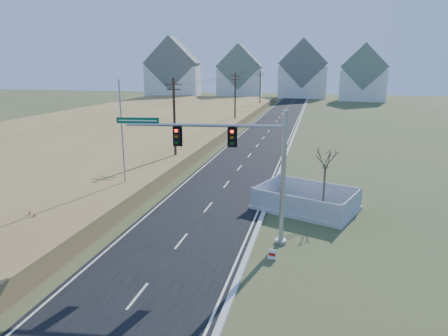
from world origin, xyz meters
The scene contains 16 objects.
ground centered at (0.00, 0.00, 0.00)m, with size 260.00×260.00×0.00m, color #3E4E26.
road centered at (0.00, 50.00, 0.03)m, with size 8.00×180.00×0.06m, color black.
curb centered at (4.15, 50.00, 0.09)m, with size 0.30×180.00×0.18m, color #B2AFA8.
reed_marsh centered at (-24.00, 40.00, 0.65)m, with size 38.00×110.00×1.30m, color #9E8947.
utility_pole_near centered at (-6.50, 15.00, 4.68)m, with size 1.80×0.26×9.00m.
utility_pole_mid centered at (-6.50, 45.00, 4.68)m, with size 1.80×0.26×9.00m.
utility_pole_far centered at (-6.50, 75.00, 4.68)m, with size 1.80×0.26×9.00m.
condo_nw centered at (-38.00, 100.00, 7.70)m, with size 17.69×13.38×19.05m.
condo_nnw centered at (-18.00, 108.00, 6.94)m, with size 14.93×11.17×17.03m.
condo_n centered at (2.00, 112.00, 7.61)m, with size 15.27×10.20×18.54m.
condo_ne centered at (20.00, 104.00, 6.84)m, with size 14.12×10.51×16.52m.
traffic_signal_mast centered at (3.88, -1.07, 4.75)m, with size 9.75×1.65×7.83m.
fence_enclosure centered at (7.00, 5.42, 0.30)m, with size 8.08×6.80×1.58m.
open_sign centered at (5.51, -3.00, 0.31)m, with size 0.47×0.12×0.58m.
flagpole centered at (-7.00, 4.83, 3.67)m, with size 0.41×0.41×9.18m.
bare_tree centered at (8.21, 5.77, 3.84)m, with size 1.80×1.80×4.76m.
Camera 1 is at (7.49, -22.71, 10.16)m, focal length 32.00 mm.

